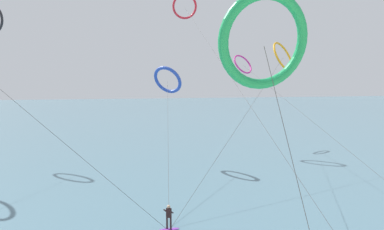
{
  "coord_description": "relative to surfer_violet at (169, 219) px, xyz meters",
  "views": [
    {
      "loc": [
        -6.18,
        -1.79,
        9.8
      ],
      "look_at": [
        0.0,
        23.6,
        7.28
      ],
      "focal_mm": 31.27,
      "sensor_mm": 36.0,
      "label": 1
    }
  ],
  "objects": [
    {
      "name": "kite_emerald",
      "position": [
        2.81,
        -7.87,
        10.75
      ],
      "size": [
        4.24,
        3.99,
        13.66
      ],
      "rotation": [
        0.0,
        0.0,
        3.2
      ],
      "color": "#199351",
      "rests_on": "ground"
    },
    {
      "name": "sea_water",
      "position": [
        2.62,
        89.28,
        -0.78
      ],
      "size": [
        400.0,
        200.0,
        0.08
      ],
      "primitive_type": "cube",
      "color": "slate",
      "rests_on": "ground"
    },
    {
      "name": "kite_magenta",
      "position": [
        17.15,
        29.37,
        11.92
      ],
      "size": [
        4.24,
        37.89,
        14.37
      ],
      "rotation": [
        0.0,
        0.0,
        0.48
      ],
      "color": "#CC288E",
      "rests_on": "ground"
    },
    {
      "name": "kite_amber",
      "position": [
        17.89,
        17.94,
        12.29
      ],
      "size": [
        20.24,
        20.08,
        15.08
      ],
      "rotation": [
        0.0,
        0.0,
        0.64
      ],
      "color": "orange",
      "rests_on": "ground"
    },
    {
      "name": "kite_crimson",
      "position": [
        7.9,
        30.74,
        20.75
      ],
      "size": [
        3.97,
        40.67,
        23.55
      ],
      "rotation": [
        0.0,
        0.0,
        2.8
      ],
      "color": "red",
      "rests_on": "ground"
    },
    {
      "name": "kite_cobalt",
      "position": [
        3.17,
        19.03,
        9.32
      ],
      "size": [
        5.33,
        21.17,
        11.85
      ],
      "rotation": [
        0.0,
        0.0,
        2.39
      ],
      "color": "#2647B7",
      "rests_on": "ground"
    },
    {
      "name": "surfer_violet",
      "position": [
        0.0,
        0.0,
        0.0
      ],
      "size": [
        1.4,
        0.72,
        1.7
      ],
      "rotation": [
        0.0,
        0.0,
        5.64
      ],
      "color": "purple",
      "rests_on": "ground"
    }
  ]
}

